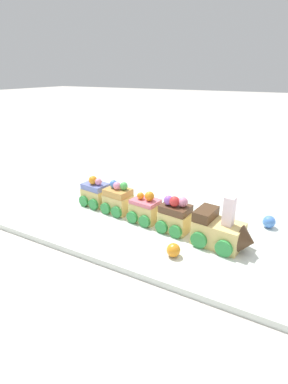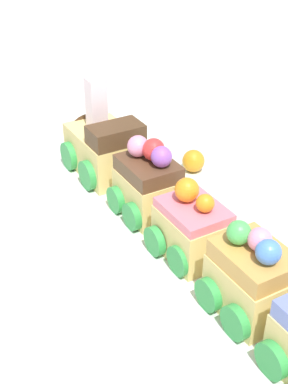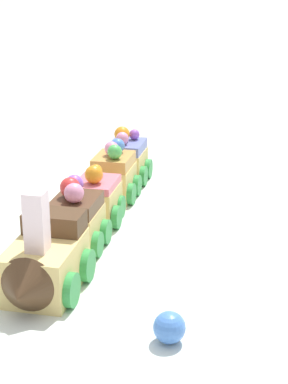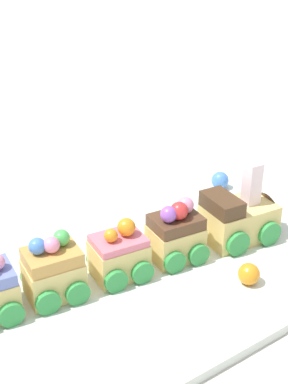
{
  "view_description": "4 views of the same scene",
  "coord_description": "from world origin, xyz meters",
  "px_view_note": "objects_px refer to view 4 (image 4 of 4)",
  "views": [
    {
      "loc": [
        0.26,
        -0.56,
        0.33
      ],
      "look_at": [
        -0.03,
        -0.03,
        0.08
      ],
      "focal_mm": 28.0,
      "sensor_mm": 36.0,
      "label": 1
    },
    {
      "loc": [
        -0.31,
        0.23,
        0.31
      ],
      "look_at": [
        -0.0,
        0.0,
        0.07
      ],
      "focal_mm": 50.0,
      "sensor_mm": 36.0,
      "label": 2
    },
    {
      "loc": [
        0.67,
        0.1,
        0.31
      ],
      "look_at": [
        -0.02,
        0.03,
        0.05
      ],
      "focal_mm": 60.0,
      "sensor_mm": 36.0,
      "label": 3
    },
    {
      "loc": [
        -0.3,
        -0.47,
        0.39
      ],
      "look_at": [
        0.03,
        0.02,
        0.08
      ],
      "focal_mm": 50.0,
      "sensor_mm": 36.0,
      "label": 4
    }
  ],
  "objects_px": {
    "cake_car_caramel": "(53,272)",
    "gumball_blue": "(220,180)",
    "cake_car_chocolate": "(176,235)",
    "gumball_orange": "(249,274)",
    "cake_train_locomotive": "(244,217)",
    "cake_car_strawberry": "(119,255)"
  },
  "relations": [
    {
      "from": "cake_car_caramel",
      "to": "gumball_blue",
      "type": "relative_size",
      "value": 2.85
    },
    {
      "from": "cake_car_chocolate",
      "to": "gumball_orange",
      "type": "height_order",
      "value": "cake_car_chocolate"
    },
    {
      "from": "cake_train_locomotive",
      "to": "cake_car_caramel",
      "type": "relative_size",
      "value": 1.56
    },
    {
      "from": "cake_car_caramel",
      "to": "gumball_blue",
      "type": "distance_m",
      "value": 0.34
    },
    {
      "from": "cake_car_strawberry",
      "to": "cake_car_caramel",
      "type": "bearing_deg",
      "value": 179.84
    },
    {
      "from": "cake_car_caramel",
      "to": "gumball_orange",
      "type": "height_order",
      "value": "cake_car_caramel"
    },
    {
      "from": "cake_car_caramel",
      "to": "gumball_orange",
      "type": "relative_size",
      "value": 3.01
    },
    {
      "from": "cake_train_locomotive",
      "to": "cake_car_caramel",
      "type": "xyz_separation_m",
      "value": [
        -0.26,
        0.03,
        0.0
      ]
    },
    {
      "from": "cake_car_chocolate",
      "to": "cake_train_locomotive",
      "type": "bearing_deg",
      "value": 0.21
    },
    {
      "from": "cake_car_caramel",
      "to": "cake_car_strawberry",
      "type": "bearing_deg",
      "value": -0.16
    },
    {
      "from": "cake_train_locomotive",
      "to": "gumball_orange",
      "type": "xyz_separation_m",
      "value": [
        -0.07,
        -0.08,
        -0.02
      ]
    },
    {
      "from": "cake_car_chocolate",
      "to": "cake_car_strawberry",
      "type": "xyz_separation_m",
      "value": [
        -0.08,
        0.01,
        -0.01
      ]
    },
    {
      "from": "cake_train_locomotive",
      "to": "cake_car_strawberry",
      "type": "height_order",
      "value": "cake_train_locomotive"
    },
    {
      "from": "cake_car_chocolate",
      "to": "cake_car_caramel",
      "type": "bearing_deg",
      "value": 179.8
    },
    {
      "from": "cake_train_locomotive",
      "to": "gumball_blue",
      "type": "xyz_separation_m",
      "value": [
        0.07,
        0.12,
        -0.02
      ]
    },
    {
      "from": "cake_train_locomotive",
      "to": "cake_car_chocolate",
      "type": "bearing_deg",
      "value": -179.79
    },
    {
      "from": "cake_train_locomotive",
      "to": "gumball_orange",
      "type": "relative_size",
      "value": 4.7
    },
    {
      "from": "cake_car_chocolate",
      "to": "cake_car_caramel",
      "type": "xyz_separation_m",
      "value": [
        -0.16,
        0.02,
        -0.0
      ]
    },
    {
      "from": "cake_car_chocolate",
      "to": "gumball_blue",
      "type": "relative_size",
      "value": 2.96
    },
    {
      "from": "cake_car_caramel",
      "to": "gumball_orange",
      "type": "distance_m",
      "value": 0.22
    },
    {
      "from": "gumball_blue",
      "to": "gumball_orange",
      "type": "relative_size",
      "value": 1.06
    },
    {
      "from": "cake_car_chocolate",
      "to": "gumball_orange",
      "type": "xyz_separation_m",
      "value": [
        0.04,
        -0.09,
        -0.02
      ]
    }
  ]
}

